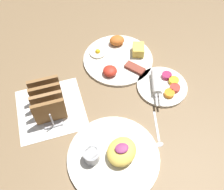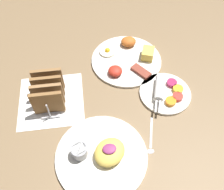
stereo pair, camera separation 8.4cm
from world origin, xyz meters
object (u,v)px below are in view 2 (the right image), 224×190
Objects in this scene: plate_breakfast at (127,59)px; toast_rack at (48,92)px; plate_condiments at (165,92)px; plate_foreground at (102,155)px.

toast_rack is (-0.29, -0.15, 0.04)m from plate_breakfast.
plate_breakfast is 1.83× the size of toast_rack.
plate_foreground is at bearing -140.74° from plate_condiments.
plate_foreground is 0.28m from toast_rack.
plate_breakfast is at bearing 120.50° from plate_condiments.
plate_foreground reaches higher than plate_condiments.
plate_condiments is 0.40m from toast_rack.
plate_breakfast is 0.33m from toast_rack.
toast_rack is (-0.40, 0.03, 0.04)m from plate_condiments.
plate_foreground is (-0.14, -0.38, 0.00)m from plate_breakfast.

